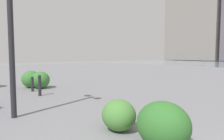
{
  "coord_description": "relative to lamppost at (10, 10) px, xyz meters",
  "views": [
    {
      "loc": [
        -0.61,
        2.05,
        1.66
      ],
      "look_at": [
        8.58,
        -5.67,
        0.74
      ],
      "focal_mm": 31.33,
      "sensor_mm": 36.0,
      "label": 1
    }
  ],
  "objects": [
    {
      "name": "shrub_tall",
      "position": [
        4.17,
        -2.22,
        -2.39
      ],
      "size": [
        0.99,
        0.89,
        0.84
      ],
      "color": "#387533",
      "rests_on": "ground"
    },
    {
      "name": "building_annex",
      "position": [
        27.41,
        -63.86,
        9.91
      ],
      "size": [
        17.47,
        11.18,
        25.43
      ],
      "color": "gray",
      "rests_on": "ground"
    },
    {
      "name": "bollard_near",
      "position": [
        2.36,
        -1.54,
        -2.36
      ],
      "size": [
        0.13,
        0.13,
        0.86
      ],
      "color": "#232328",
      "rests_on": "ground"
    },
    {
      "name": "bollard_mid",
      "position": [
        3.55,
        -1.63,
        -2.44
      ],
      "size": [
        0.13,
        0.13,
        0.69
      ],
      "color": "#232328",
      "rests_on": "ground"
    },
    {
      "name": "shrub_wide",
      "position": [
        -3.57,
        -1.61,
        -2.39
      ],
      "size": [
        0.99,
        0.89,
        0.84
      ],
      "color": "#2D6628",
      "rests_on": "ground"
    },
    {
      "name": "lamppost",
      "position": [
        0.0,
        0.0,
        0.0
      ],
      "size": [
        0.98,
        0.28,
        4.25
      ],
      "color": "#232328",
      "rests_on": "ground"
    },
    {
      "name": "shrub_round",
      "position": [
        4.7,
        -1.94,
        -2.37
      ],
      "size": [
        1.02,
        0.92,
        0.87
      ],
      "color": "#387533",
      "rests_on": "ground"
    },
    {
      "name": "shrub_low",
      "position": [
        -2.45,
        -1.55,
        -2.46
      ],
      "size": [
        0.81,
        0.73,
        0.69
      ],
      "color": "#477F38",
      "rests_on": "ground"
    }
  ]
}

